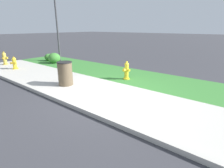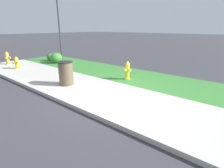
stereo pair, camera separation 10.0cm
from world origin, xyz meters
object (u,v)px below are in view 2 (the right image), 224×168
(trash_bin, at_px, (66,73))
(fire_hydrant_across_street, at_px, (17,63))
(street_lamp, at_px, (58,11))
(shrub_bush_far_verge, at_px, (51,57))
(fire_hydrant_near_corner, at_px, (127,71))
(shrub_bush_mid_verge, at_px, (56,58))
(fire_hydrant_at_driveway, at_px, (7,58))

(trash_bin, bearing_deg, fire_hydrant_across_street, -179.96)
(trash_bin, bearing_deg, street_lamp, 146.56)
(trash_bin, xyz_separation_m, shrub_bush_far_verge, (-5.08, 2.52, -0.22))
(street_lamp, xyz_separation_m, shrub_bush_far_verge, (-0.61, -0.44, -2.84))
(fire_hydrant_near_corner, height_order, shrub_bush_mid_verge, fire_hydrant_near_corner)
(shrub_bush_far_verge, bearing_deg, fire_hydrant_near_corner, -3.46)
(fire_hydrant_across_street, bearing_deg, street_lamp, -78.24)
(shrub_bush_far_verge, bearing_deg, shrub_bush_mid_verge, -13.66)
(fire_hydrant_at_driveway, xyz_separation_m, street_lamp, (1.54, 2.79, 2.70))
(fire_hydrant_across_street, relative_size, shrub_bush_far_verge, 1.20)
(fire_hydrant_near_corner, height_order, fire_hydrant_across_street, fire_hydrant_near_corner)
(trash_bin, relative_size, shrub_bush_far_verge, 1.62)
(street_lamp, relative_size, trash_bin, 5.11)
(trash_bin, bearing_deg, fire_hydrant_at_driveway, 178.44)
(fire_hydrant_near_corner, distance_m, fire_hydrant_at_driveway, 7.66)
(shrub_bush_mid_verge, height_order, shrub_bush_far_verge, shrub_bush_mid_verge)
(fire_hydrant_near_corner, bearing_deg, shrub_bush_far_verge, 7.33)
(street_lamp, xyz_separation_m, shrub_bush_mid_verge, (0.35, -0.67, -2.76))
(fire_hydrant_near_corner, xyz_separation_m, shrub_bush_mid_verge, (-5.52, 0.16, -0.06))
(fire_hydrant_across_street, height_order, shrub_bush_mid_verge, fire_hydrant_across_street)
(street_lamp, distance_m, trash_bin, 5.96)
(fire_hydrant_across_street, relative_size, street_lamp, 0.14)
(street_lamp, bearing_deg, shrub_bush_far_verge, -144.62)
(fire_hydrant_near_corner, xyz_separation_m, trash_bin, (-1.39, -2.12, 0.08))
(fire_hydrant_near_corner, relative_size, street_lamp, 0.17)
(street_lamp, bearing_deg, trash_bin, -33.44)
(fire_hydrant_across_street, relative_size, fire_hydrant_at_driveway, 0.86)
(street_lamp, relative_size, shrub_bush_far_verge, 8.30)
(fire_hydrant_at_driveway, height_order, shrub_bush_mid_verge, fire_hydrant_at_driveway)
(street_lamp, bearing_deg, fire_hydrant_near_corner, -8.04)
(fire_hydrant_near_corner, bearing_deg, trash_bin, 67.52)
(shrub_bush_far_verge, bearing_deg, street_lamp, 35.38)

